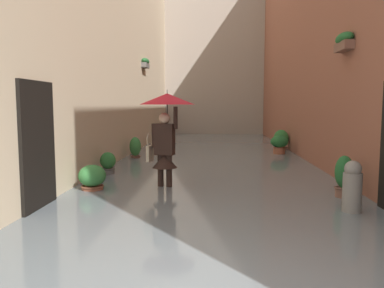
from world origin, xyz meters
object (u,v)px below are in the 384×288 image
Objects in this scene: person_wading at (166,120)px; potted_plant_near_right at (135,150)px; potted_plant_far_right at (92,180)px; potted_plant_mid_right at (108,165)px; mooring_bollard at (352,192)px; potted_plant_far_left at (281,141)px; potted_plant_mid_left at (344,180)px; potted_plant_near_left at (279,145)px.

potted_plant_near_right is (1.50, -4.12, -1.08)m from person_wading.
potted_plant_mid_right is (0.16, -1.68, 0.03)m from potted_plant_far_right.
potted_plant_far_left is at bearing -92.16° from mooring_bollard.
mooring_bollard is at bearing 164.01° from potted_plant_far_right.
potted_plant_near_right is 1.25× the size of potted_plant_far_right.
person_wading is at bearing -165.98° from potted_plant_far_right.
potted_plant_mid_right is 5.51m from mooring_bollard.
person_wading reaches higher than potted_plant_mid_left.
potted_plant_far_left is at bearing -154.39° from potted_plant_near_right.
potted_plant_near_right is at bearing -51.51° from mooring_bollard.
person_wading is 2.34m from potted_plant_mid_right.
potted_plant_far_left is 1.11× the size of potted_plant_near_right.
potted_plant_mid_right is at bearing -84.43° from potted_plant_far_right.
potted_plant_near_left is at bearing -164.70° from potted_plant_near_right.
potted_plant_near_right is at bearing 25.61° from potted_plant_far_left.
person_wading is 3.64m from mooring_bollard.
potted_plant_far_right is at bearing 14.02° from person_wading.
potted_plant_near_right is (4.64, 1.27, -0.04)m from potted_plant_near_left.
potted_plant_mid_right is at bearing 46.02° from potted_plant_far_left.
potted_plant_far_right is (4.67, -0.35, -0.12)m from potted_plant_mid_left.
person_wading is 3.01× the size of potted_plant_mid_right.
mooring_bollard is at bearing 87.84° from potted_plant_far_left.
potted_plant_far_left is 1.10m from potted_plant_near_left.
potted_plant_near_right reaches higher than potted_plant_far_right.
potted_plant_near_right is at bearing -70.04° from person_wading.
person_wading is 4.51m from potted_plant_near_right.
potted_plant_near_right is (4.88, 2.34, -0.06)m from potted_plant_far_left.
potted_plant_far_left is at bearing -102.82° from potted_plant_near_left.
potted_plant_far_left reaches higher than potted_plant_far_right.
potted_plant_far_right is (4.55, 5.74, -0.11)m from potted_plant_near_left.
potted_plant_far_right is at bearing 95.57° from potted_plant_mid_right.
potted_plant_near_right reaches higher than potted_plant_near_left.
potted_plant_near_left reaches higher than potted_plant_mid_right.
potted_plant_mid_right is (4.96, 5.13, -0.11)m from potted_plant_far_left.
person_wading is at bearing 139.83° from potted_plant_mid_right.
potted_plant_mid_left is 1.40× the size of potted_plant_far_right.
potted_plant_far_left is at bearing -125.13° from potted_plant_far_right.
potted_plant_near_left is at bearing -139.23° from potted_plant_mid_right.
mooring_bollard reaches higher than potted_plant_far_left.
person_wading is at bearing -12.03° from potted_plant_mid_left.
mooring_bollard reaches higher than potted_plant_near_right.
person_wading is 2.67× the size of potted_plant_near_left.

